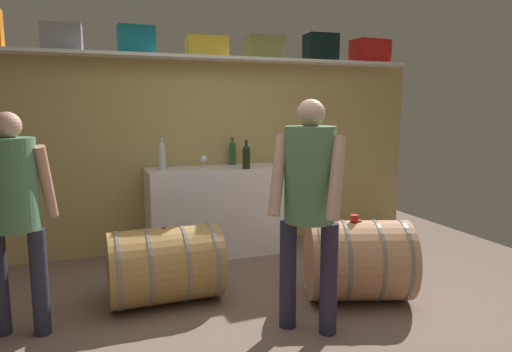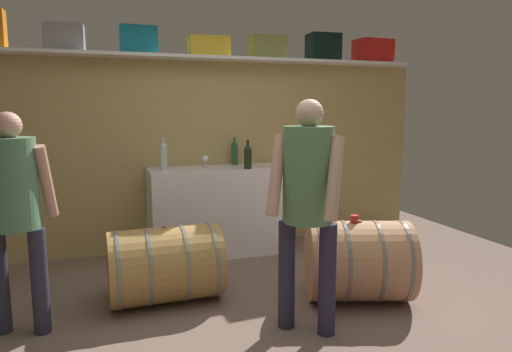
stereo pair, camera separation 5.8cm
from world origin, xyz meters
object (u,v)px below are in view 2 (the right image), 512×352
object	(u,v)px
toolcase_grey	(64,38)
toolcase_yellow	(209,47)
wine_bottle_clear	(164,156)
wine_barrel_far	(165,264)
visitor_tasting	(14,200)
wine_glass	(205,159)
wine_barrel_near	(358,260)
wine_bottle_dark	(248,156)
toolcase_red	(373,51)
tasting_cup	(354,218)
winemaker_pouring	(308,192)
wine_bottle_green	(234,152)
toolcase_teal	(138,40)
toolcase_olive	(267,48)
work_cabinet	(218,211)
toolcase_black	(323,48)

from	to	relation	value
toolcase_grey	toolcase_yellow	distance (m)	1.40
wine_bottle_clear	wine_barrel_far	distance (m)	1.33
toolcase_grey	visitor_tasting	bearing A→B (deg)	-97.68
toolcase_grey	toolcase_yellow	xyz separation A→B (m)	(1.40, 0.00, -0.02)
wine_glass	wine_barrel_near	bearing A→B (deg)	-61.22
toolcase_grey	wine_bottle_dark	xyz separation A→B (m)	(1.70, -0.39, -1.15)
toolcase_red	wine_barrel_near	xyz separation A→B (m)	(-1.20, -1.75, -1.89)
tasting_cup	winemaker_pouring	world-z (taller)	winemaker_pouring
toolcase_red	visitor_tasting	distance (m)	4.18
wine_bottle_green	visitor_tasting	xyz separation A→B (m)	(-1.97, -1.47, -0.13)
toolcase_teal	toolcase_olive	world-z (taller)	toolcase_teal
work_cabinet	toolcase_yellow	bearing A→B (deg)	98.22
wine_barrel_near	winemaker_pouring	world-z (taller)	winemaker_pouring
toolcase_yellow	work_cabinet	world-z (taller)	toolcase_yellow
toolcase_teal	wine_glass	bearing A→B (deg)	-14.93
toolcase_teal	wine_glass	xyz separation A→B (m)	(0.63, -0.15, -1.20)
toolcase_red	tasting_cup	distance (m)	2.64
wine_bottle_clear	toolcase_olive	bearing A→B (deg)	9.40
toolcase_olive	tasting_cup	xyz separation A→B (m)	(0.09, -1.75, -1.52)
toolcase_yellow	wine_barrel_far	distance (m)	2.37
wine_bottle_dark	wine_glass	world-z (taller)	wine_bottle_dark
wine_barrel_far	wine_bottle_clear	bearing A→B (deg)	80.85
wine_bottle_dark	wine_barrel_near	distance (m)	1.62
toolcase_teal	work_cabinet	size ratio (longest dim) A/B	0.25
winemaker_pouring	visitor_tasting	xyz separation A→B (m)	(-1.87, 0.62, -0.05)
toolcase_yellow	wine_barrel_near	xyz separation A→B (m)	(0.79, -1.75, -1.85)
toolcase_black	work_cabinet	size ratio (longest dim) A/B	0.24
wine_bottle_dark	wine_bottle_clear	bearing A→B (deg)	166.99
toolcase_grey	work_cabinet	xyz separation A→B (m)	(1.43, -0.19, -1.74)
toolcase_grey	wine_barrel_far	size ratio (longest dim) A/B	0.41
toolcase_yellow	winemaker_pouring	xyz separation A→B (m)	(0.16, -2.10, -1.19)
toolcase_yellow	visitor_tasting	xyz separation A→B (m)	(-1.70, -1.48, -1.24)
toolcase_olive	tasting_cup	bearing A→B (deg)	-84.04
wine_bottle_dark	wine_glass	size ratio (longest dim) A/B	2.25
work_cabinet	wine_bottle_clear	bearing A→B (deg)	-179.34
wine_glass	wine_barrel_far	distance (m)	1.46
toolcase_yellow	wine_bottle_dark	distance (m)	1.23
wine_bottle_clear	tasting_cup	distance (m)	2.05
toolcase_olive	visitor_tasting	distance (m)	3.05
wine_glass	tasting_cup	world-z (taller)	wine_glass
wine_barrel_far	toolcase_teal	bearing A→B (deg)	90.52
wine_barrel_far	toolcase_yellow	bearing A→B (deg)	60.94
toolcase_yellow	wine_bottle_dark	world-z (taller)	toolcase_yellow
toolcase_teal	toolcase_grey	bearing A→B (deg)	178.16
toolcase_black	winemaker_pouring	bearing A→B (deg)	-115.45
toolcase_black	winemaker_pouring	size ratio (longest dim) A/B	0.22
wine_bottle_clear	tasting_cup	xyz separation A→B (m)	(1.27, -1.56, -0.39)
toolcase_teal	wine_bottle_clear	size ratio (longest dim) A/B	1.10
toolcase_grey	toolcase_teal	size ratio (longest dim) A/B	1.01
visitor_tasting	toolcase_teal	bearing A→B (deg)	75.89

